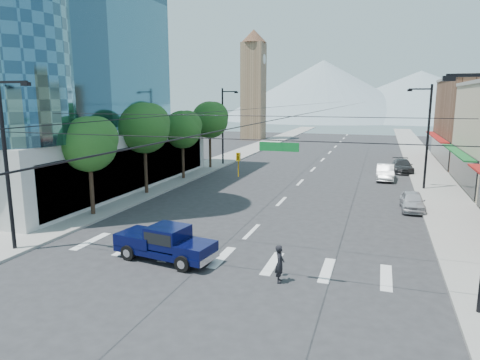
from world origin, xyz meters
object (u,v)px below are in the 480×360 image
Objects in this scene: pickup_truck at (165,242)px; parked_car_mid at (385,172)px; parked_car_far at (402,166)px; parked_car_near at (412,201)px; pedestrian at (280,264)px.

pickup_truck is 1.17× the size of parked_car_mid.
pickup_truck is at bearing -116.57° from parked_car_far.
parked_car_mid reaches higher than parked_car_far.
parked_car_far reaches higher than parked_car_near.
parked_car_mid is (10.35, 25.59, -0.15)m from pickup_truck.
pickup_truck reaches higher than pedestrian.
pedestrian is 32.13m from parked_car_far.
parked_car_near is (6.21, 14.79, -0.17)m from pedestrian.
parked_car_far is at bearing 88.53° from parked_car_near.
parked_car_near is (12.15, 14.00, -0.24)m from pickup_truck.
parked_car_mid is at bearing -114.30° from parked_car_far.
parked_car_mid is at bearing -19.77° from pedestrian.
pedestrian is at bearing 0.97° from pickup_truck.
pickup_truck is 33.04m from parked_car_far.
pedestrian is 0.35× the size of parked_car_far.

